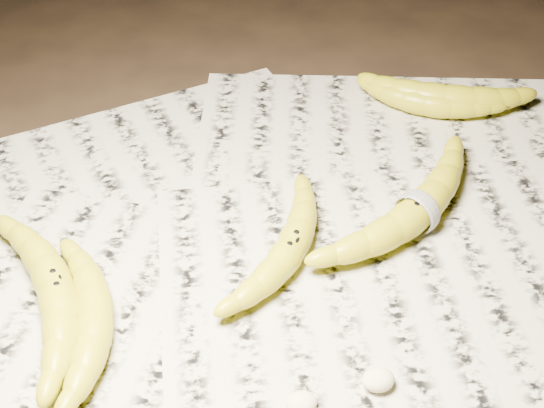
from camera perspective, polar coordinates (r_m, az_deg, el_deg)
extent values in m
plane|color=black|center=(0.80, 1.93, -3.64)|extent=(3.00, 3.00, 0.00)
cube|color=#B6B39C|center=(0.79, 2.13, -4.34)|extent=(0.90, 0.70, 0.01)
torus|color=white|center=(0.82, 10.92, -0.39)|extent=(0.03, 0.04, 0.05)
ellipsoid|color=#F5E4BD|center=(0.67, 2.23, -14.55)|extent=(0.03, 0.02, 0.02)
ellipsoid|color=#F5E4BD|center=(0.68, 8.03, -12.79)|extent=(0.03, 0.02, 0.02)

